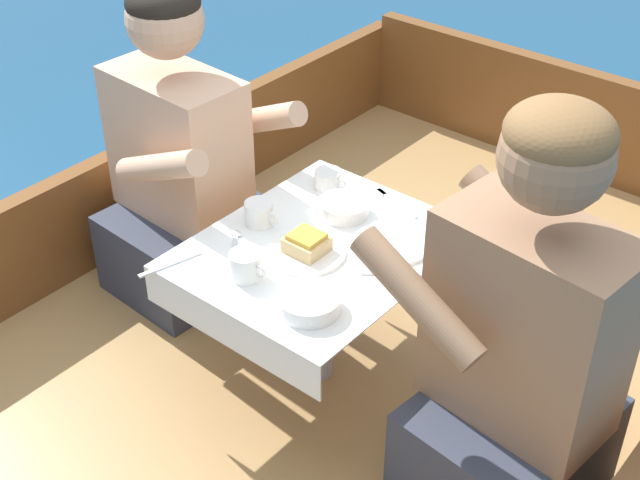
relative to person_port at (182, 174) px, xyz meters
name	(u,v)px	position (x,y,z in m)	size (l,w,h in m)	color
ground_plane	(338,430)	(0.58, 0.02, -0.69)	(60.00, 60.00, 0.00)	navy
boat_deck	(339,394)	(0.58, 0.02, -0.54)	(1.84, 2.82, 0.30)	#A87F4C
gunwale_port	(125,197)	(-0.31, 0.02, -0.21)	(0.06, 2.82, 0.35)	brown
bow_coaming	(573,120)	(0.58, 1.40, -0.19)	(1.72, 0.06, 0.40)	brown
cockpit_table	(320,264)	(0.58, -0.07, -0.02)	(0.56, 0.67, 0.42)	#B2B2B7
person_port	(182,174)	(0.00, 0.00, 0.00)	(0.54, 0.46, 0.96)	#333847
person_starboard	(520,353)	(1.16, -0.09, 0.03)	(0.55, 0.49, 1.01)	#333847
plate_sandwich	(307,252)	(0.57, -0.11, 0.04)	(0.19, 0.19, 0.01)	white
plate_bread	(393,243)	(0.71, 0.06, 0.04)	(0.19, 0.19, 0.01)	white
sandwich	(307,243)	(0.57, -0.11, 0.07)	(0.10, 0.09, 0.05)	tan
bowl_port_near	(344,207)	(0.53, 0.09, 0.06)	(0.13, 0.13, 0.04)	white
bowl_starboard_near	(309,302)	(0.72, -0.27, 0.06)	(0.15, 0.15, 0.04)	white
coffee_cup_port	(328,179)	(0.42, 0.16, 0.06)	(0.10, 0.07, 0.05)	white
coffee_cup_starboard	(246,265)	(0.52, -0.28, 0.07)	(0.10, 0.08, 0.07)	white
coffee_cup_center	(259,213)	(0.39, -0.09, 0.07)	(0.10, 0.07, 0.06)	white
utensil_spoon_center	(408,274)	(0.81, -0.02, 0.04)	(0.14, 0.11, 0.01)	silver
utensil_spoon_starboard	(235,243)	(0.41, -0.20, 0.04)	(0.12, 0.14, 0.01)	silver
utensil_knife_starboard	(171,264)	(0.35, -0.36, 0.04)	(0.05, 0.17, 0.00)	silver
utensil_fork_starboard	(393,200)	(0.59, 0.22, 0.04)	(0.17, 0.07, 0.00)	silver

